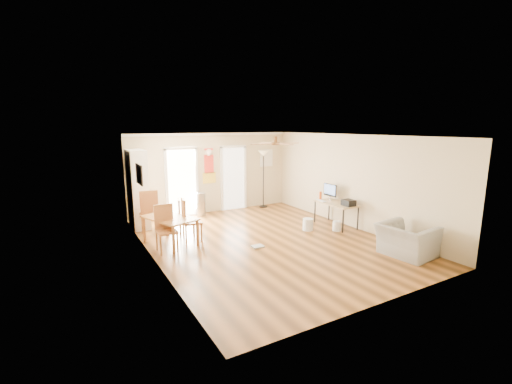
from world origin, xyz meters
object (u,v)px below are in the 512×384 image
computer_desk (336,214)px  bookshelf (138,189)px  wastebasket_a (308,224)px  torchiere_lamp (263,179)px  printer (349,203)px  dining_chair_right_b (192,220)px  trash_can (200,204)px  dining_chair_far (148,210)px  dining_chair_near (166,229)px  dining_chair_right_a (187,217)px  wastebasket_b (337,226)px  armchair (407,240)px  dining_table (170,230)px

computer_desk → bookshelf: bearing=151.2°
wastebasket_a → torchiere_lamp: bearing=83.4°
printer → dining_chair_right_b: bearing=165.9°
bookshelf → trash_can: bookshelf is taller
dining_chair_far → trash_can: (1.79, 0.81, -0.20)m
dining_chair_near → computer_desk: dining_chair_near is taller
trash_can → computer_desk: trash_can is taller
dining_chair_near → dining_chair_far: size_ratio=0.93×
dining_chair_right_a → wastebasket_a: bearing=-95.7°
torchiere_lamp → wastebasket_a: size_ratio=6.02×
dining_chair_far → torchiere_lamp: bearing=-165.0°
computer_desk → wastebasket_b: bearing=-127.1°
trash_can → armchair: trash_can is taller
dining_chair_right_a → trash_can: size_ratio=1.33×
printer → dining_table: bearing=167.7°
wastebasket_a → wastebasket_b: wastebasket_a is taller
dining_chair_right_a → dining_table: bearing=142.1°
bookshelf → dining_chair_right_a: (0.91, -1.45, -0.60)m
bookshelf → dining_chair_far: 0.74m
dining_chair_far → computer_desk: dining_chair_far is taller
printer → armchair: bearing=-95.2°
bookshelf → dining_chair_far: (0.15, -0.50, -0.52)m
trash_can → torchiere_lamp: torchiere_lamp is taller
dining_chair_far → torchiere_lamp: size_ratio=0.57×
dining_table → dining_chair_far: 1.39m
bookshelf → dining_chair_near: 2.40m
dining_chair_right_a → computer_desk: (3.99, -1.24, -0.15)m
wastebasket_a → dining_chair_near: bearing=175.3°
dining_chair_near → armchair: size_ratio=0.97×
dining_chair_right_a → trash_can: bearing=-14.7°
dining_chair_near → wastebasket_b: dining_chair_near is taller
dining_table → printer: (4.60, -1.25, 0.42)m
dining_table → printer: 4.78m
dining_chair_near → dining_chair_right_a: bearing=49.2°
dining_chair_near → trash_can: (1.79, 2.63, -0.16)m
printer → wastebasket_a: bearing=158.0°
dining_chair_right_a → dining_chair_far: 1.22m
dining_chair_near → torchiere_lamp: size_ratio=0.53×
dining_chair_right_a → trash_can: (1.03, 1.76, -0.12)m
dining_table → trash_can: trash_can is taller
dining_chair_right_a → dining_chair_right_b: dining_chair_right_b is taller
bookshelf → trash_can: 2.09m
dining_chair_right_a → dining_chair_near: dining_chair_near is taller
bookshelf → dining_table: size_ratio=1.63×
dining_chair_right_a → torchiere_lamp: 3.86m
armchair → dining_chair_right_b: bearing=43.7°
dining_chair_right_b → torchiere_lamp: size_ratio=0.54×
dining_chair_far → wastebasket_b: size_ratio=4.29×
dining_chair_near → wastebasket_a: dining_chair_near is taller
dining_chair_near → wastebasket_b: size_ratio=4.00×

